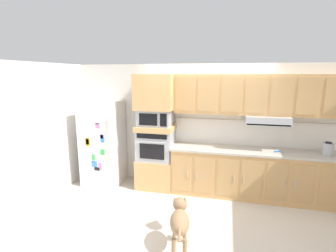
{
  "coord_description": "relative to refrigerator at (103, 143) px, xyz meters",
  "views": [
    {
      "loc": [
        0.41,
        -3.98,
        2.3
      ],
      "look_at": [
        -0.66,
        0.52,
        1.34
      ],
      "focal_mm": 26.96,
      "sensor_mm": 36.0,
      "label": 1
    }
  ],
  "objects": [
    {
      "name": "upper_cabinet_with_hood",
      "position": [
        3.0,
        0.19,
        1.02
      ],
      "size": [
        2.96,
        0.48,
        0.88
      ],
      "color": "tan",
      "rests_on": "backsplash_panel"
    },
    {
      "name": "backsplash_panel",
      "position": [
        2.99,
        0.36,
        0.29
      ],
      "size": [
        3.0,
        0.02,
        0.5
      ],
      "primitive_type": "cube",
      "color": "white",
      "rests_on": "countertop_slab"
    },
    {
      "name": "ground_plane",
      "position": [
        2.1,
        -0.68,
        -0.88
      ],
      "size": [
        9.6,
        9.6,
        0.0
      ],
      "primitive_type": "plane",
      "color": "beige"
    },
    {
      "name": "back_kitchen_wall",
      "position": [
        2.1,
        0.43,
        0.37
      ],
      "size": [
        6.2,
        0.12,
        2.5
      ],
      "primitive_type": "cube",
      "color": "silver",
      "rests_on": "ground"
    },
    {
      "name": "lower_cabinet_run",
      "position": [
        2.99,
        0.07,
        -0.44
      ],
      "size": [
        2.96,
        0.63,
        0.88
      ],
      "color": "tan",
      "rests_on": "ground"
    },
    {
      "name": "screwdriver",
      "position": [
        3.43,
        0.02,
        0.05
      ],
      "size": [
        0.16,
        0.17,
        0.03
      ],
      "color": "blue",
      "rests_on": "countertop_slab"
    },
    {
      "name": "side_panel_left",
      "position": [
        -0.7,
        -0.68,
        0.37
      ],
      "size": [
        0.12,
        7.1,
        2.5
      ],
      "primitive_type": "cube",
      "color": "silver",
      "rests_on": "ground"
    },
    {
      "name": "built_in_oven",
      "position": [
        1.14,
        0.07,
        0.02
      ],
      "size": [
        0.7,
        0.62,
        0.6
      ],
      "color": "#A8AAAF",
      "rests_on": "oven_base_cabinet"
    },
    {
      "name": "appliance_mid_shelf",
      "position": [
        1.14,
        0.07,
        0.37
      ],
      "size": [
        0.74,
        0.62,
        0.1
      ],
      "primitive_type": "cube",
      "color": "tan",
      "rests_on": "built_in_oven"
    },
    {
      "name": "electric_kettle",
      "position": [
        4.23,
        0.02,
        0.15
      ],
      "size": [
        0.17,
        0.17,
        0.24
      ],
      "color": "#A8AAAF",
      "rests_on": "countertop_slab"
    },
    {
      "name": "countertop_slab",
      "position": [
        2.99,
        0.07,
        0.02
      ],
      "size": [
        3.0,
        0.64,
        0.04
      ],
      "primitive_type": "cube",
      "color": "#BCB2A3",
      "rests_on": "lower_cabinet_run"
    },
    {
      "name": "microwave",
      "position": [
        1.14,
        0.07,
        0.58
      ],
      "size": [
        0.64,
        0.54,
        0.32
      ],
      "color": "#A8AAAF",
      "rests_on": "appliance_mid_shelf"
    },
    {
      "name": "appliance_upper_cabinet",
      "position": [
        1.14,
        0.07,
        1.08
      ],
      "size": [
        0.74,
        0.62,
        0.68
      ],
      "primitive_type": "cube",
      "color": "tan",
      "rests_on": "microwave"
    },
    {
      "name": "oven_base_cabinet",
      "position": [
        1.14,
        0.07,
        -0.58
      ],
      "size": [
        0.74,
        0.62,
        0.6
      ],
      "primitive_type": "cube",
      "color": "tan",
      "rests_on": "ground"
    },
    {
      "name": "dog",
      "position": [
        1.96,
        -1.68,
        -0.47
      ],
      "size": [
        0.34,
        0.87,
        0.6
      ],
      "rotation": [
        0.0,
        0.0,
        1.75
      ],
      "color": "#997551",
      "rests_on": "ground"
    },
    {
      "name": "refrigerator",
      "position": [
        0.0,
        0.0,
        0.0
      ],
      "size": [
        0.76,
        0.73,
        1.76
      ],
      "color": "white",
      "rests_on": "ground"
    }
  ]
}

